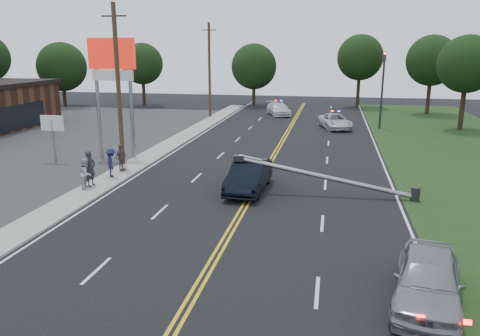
% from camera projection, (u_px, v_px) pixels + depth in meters
% --- Properties ---
extents(ground, '(120.00, 120.00, 0.00)m').
position_uv_depth(ground, '(217.00, 255.00, 17.04)').
color(ground, black).
rests_on(ground, ground).
extents(sidewalk, '(1.80, 70.00, 0.12)m').
position_uv_depth(sidewalk, '(121.00, 173.00, 28.11)').
color(sidewalk, '#9E998F').
rests_on(sidewalk, ground).
extents(centerline_yellow, '(0.36, 80.00, 0.00)m').
position_uv_depth(centerline_yellow, '(259.00, 181.00, 26.54)').
color(centerline_yellow, gold).
rests_on(centerline_yellow, ground).
extents(pylon_sign, '(3.20, 0.35, 8.00)m').
position_uv_depth(pylon_sign, '(112.00, 69.00, 30.84)').
color(pylon_sign, gray).
rests_on(pylon_sign, ground).
extents(small_sign, '(1.60, 0.14, 3.10)m').
position_uv_depth(small_sign, '(53.00, 127.00, 30.50)').
color(small_sign, gray).
rests_on(small_sign, ground).
extents(traffic_signal, '(0.28, 0.41, 7.05)m').
position_uv_depth(traffic_signal, '(383.00, 83.00, 42.94)').
color(traffic_signal, '#2D2D30').
rests_on(traffic_signal, ground).
extents(fallen_streetlight, '(9.36, 0.44, 1.91)m').
position_uv_depth(fallen_streetlight, '(335.00, 179.00, 23.62)').
color(fallen_streetlight, '#2D2D30').
rests_on(fallen_streetlight, ground).
extents(utility_pole_mid, '(1.60, 0.28, 10.00)m').
position_uv_depth(utility_pole_mid, '(118.00, 86.00, 28.92)').
color(utility_pole_mid, '#382619').
rests_on(utility_pole_mid, ground).
extents(utility_pole_far, '(1.60, 0.28, 10.00)m').
position_uv_depth(utility_pole_far, '(209.00, 70.00, 49.83)').
color(utility_pole_far, '#382619').
rests_on(utility_pole_far, ground).
extents(tree_4, '(6.21, 6.21, 8.17)m').
position_uv_depth(tree_4, '(62.00, 67.00, 59.72)').
color(tree_4, black).
rests_on(tree_4, ground).
extents(tree_5, '(5.31, 5.31, 8.07)m').
position_uv_depth(tree_5, '(142.00, 64.00, 60.47)').
color(tree_5, black).
rests_on(tree_5, ground).
extents(tree_6, '(5.87, 5.87, 8.00)m').
position_uv_depth(tree_6, '(254.00, 67.00, 60.48)').
color(tree_6, black).
rests_on(tree_6, ground).
extents(tree_7, '(5.72, 5.72, 9.10)m').
position_uv_depth(tree_7, '(360.00, 58.00, 58.71)').
color(tree_7, black).
rests_on(tree_7, ground).
extents(tree_8, '(5.68, 5.68, 8.86)m').
position_uv_depth(tree_8, '(432.00, 61.00, 52.45)').
color(tree_8, black).
rests_on(tree_8, ground).
extents(tree_9, '(5.19, 5.19, 8.56)m').
position_uv_depth(tree_9, '(467.00, 64.00, 41.92)').
color(tree_9, black).
rests_on(tree_9, ground).
extents(crashed_sedan, '(1.90, 4.97, 1.62)m').
position_uv_depth(crashed_sedan, '(249.00, 176.00, 24.61)').
color(crashed_sedan, black).
rests_on(crashed_sedan, ground).
extents(waiting_sedan, '(2.74, 4.94, 1.59)m').
position_uv_depth(waiting_sedan, '(428.00, 280.00, 13.58)').
color(waiting_sedan, gray).
rests_on(waiting_sedan, ground).
extents(emergency_a, '(3.55, 5.35, 1.36)m').
position_uv_depth(emergency_a, '(335.00, 121.00, 43.88)').
color(emergency_a, silver).
rests_on(emergency_a, ground).
extents(emergency_b, '(3.61, 5.32, 1.43)m').
position_uv_depth(emergency_b, '(278.00, 109.00, 52.81)').
color(emergency_b, silver).
rests_on(emergency_b, ground).
extents(bystander_a, '(0.56, 0.76, 1.92)m').
position_uv_depth(bystander_a, '(90.00, 169.00, 25.01)').
color(bystander_a, '#25252C').
rests_on(bystander_a, sidewalk).
extents(bystander_b, '(0.65, 0.81, 1.60)m').
position_uv_depth(bystander_b, '(86.00, 173.00, 24.68)').
color(bystander_b, '#ADACB1').
rests_on(bystander_b, sidewalk).
extents(bystander_c, '(1.07, 1.23, 1.66)m').
position_uv_depth(bystander_c, '(111.00, 163.00, 26.84)').
color(bystander_c, '#191D3E').
rests_on(bystander_c, sidewalk).
extents(bystander_d, '(0.57, 1.02, 1.65)m').
position_uv_depth(bystander_d, '(121.00, 157.00, 28.18)').
color(bystander_d, '#62524E').
rests_on(bystander_d, sidewalk).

